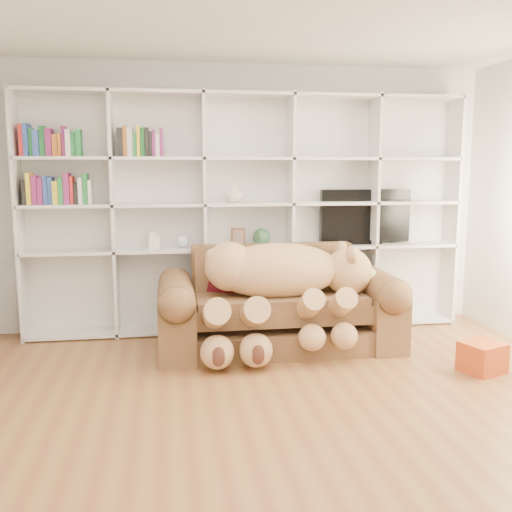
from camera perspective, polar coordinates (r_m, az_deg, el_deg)
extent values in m
plane|color=brown|center=(3.87, 4.25, -16.69)|extent=(5.00, 5.00, 0.00)
cube|color=silver|center=(5.96, -1.10, 5.84)|extent=(5.00, 0.02, 2.70)
cube|color=silver|center=(5.93, -1.05, 4.37)|extent=(4.40, 0.03, 2.40)
cube|color=silver|center=(5.88, -22.60, 3.65)|extent=(0.03, 0.35, 2.40)
cube|color=silver|center=(5.74, -14.02, 3.96)|extent=(0.03, 0.35, 2.40)
cube|color=silver|center=(5.73, -5.20, 4.18)|extent=(0.03, 0.35, 2.40)
cube|color=silver|center=(5.85, 3.45, 4.30)|extent=(0.03, 0.35, 2.40)
cube|color=silver|center=(6.10, 11.57, 4.32)|extent=(0.03, 0.35, 2.40)
cube|color=silver|center=(6.46, 18.92, 4.27)|extent=(0.03, 0.35, 2.40)
cube|color=silver|center=(5.98, -0.80, -6.99)|extent=(4.40, 0.35, 0.03)
cube|color=silver|center=(5.81, -0.82, 0.81)|extent=(4.40, 0.35, 0.03)
cube|color=silver|center=(5.77, -0.83, 5.24)|extent=(4.40, 0.35, 0.03)
cube|color=silver|center=(5.76, -0.84, 9.72)|extent=(4.40, 0.35, 0.03)
cube|color=silver|center=(5.80, -0.86, 15.85)|extent=(4.40, 0.35, 0.03)
cube|color=brown|center=(5.36, 2.30, -8.01)|extent=(2.10, 0.85, 0.22)
cube|color=brown|center=(5.25, 2.37, -4.62)|extent=(1.56, 0.70, 0.30)
cube|color=brown|center=(5.59, 1.59, -1.59)|extent=(1.56, 0.20, 0.55)
cube|color=brown|center=(5.22, -7.94, -6.67)|extent=(0.32, 0.95, 0.55)
cube|color=brown|center=(5.57, 11.90, -5.78)|extent=(0.32, 0.95, 0.55)
cylinder|color=brown|center=(5.15, -8.01, -3.72)|extent=(0.32, 0.90, 0.32)
cylinder|color=brown|center=(5.51, 11.99, -3.01)|extent=(0.32, 0.90, 0.32)
ellipsoid|color=tan|center=(5.16, 2.20, -1.46)|extent=(1.16, 0.56, 0.50)
sphere|color=tan|center=(5.08, -2.68, -1.05)|extent=(0.44, 0.44, 0.44)
sphere|color=tan|center=(5.33, 9.20, -1.56)|extent=(0.44, 0.44, 0.44)
sphere|color=beige|center=(5.40, 10.90, -2.13)|extent=(0.22, 0.22, 0.22)
sphere|color=#452318|center=(5.43, 11.75, -2.20)|extent=(0.07, 0.07, 0.07)
ellipsoid|color=tan|center=(5.15, 9.57, 0.10)|extent=(0.10, 0.17, 0.17)
ellipsoid|color=tan|center=(5.44, 8.54, 0.59)|extent=(0.10, 0.17, 0.17)
sphere|color=tan|center=(5.06, -4.27, -0.08)|extent=(0.15, 0.15, 0.15)
cylinder|color=tan|center=(4.95, 5.20, -5.15)|extent=(0.19, 0.53, 0.39)
cylinder|color=tan|center=(5.02, 8.32, -4.99)|extent=(0.19, 0.53, 0.39)
cylinder|color=tan|center=(4.83, -4.13, -5.98)|extent=(0.22, 0.62, 0.45)
cylinder|color=tan|center=(4.87, -0.34, -5.84)|extent=(0.22, 0.62, 0.45)
sphere|color=tan|center=(4.85, 5.65, -8.16)|extent=(0.23, 0.23, 0.23)
sphere|color=tan|center=(4.92, 8.85, -7.95)|extent=(0.23, 0.23, 0.23)
sphere|color=tan|center=(4.74, -3.92, -9.55)|extent=(0.28, 0.28, 0.28)
sphere|color=tan|center=(4.78, -0.03, -9.38)|extent=(0.28, 0.28, 0.28)
cube|color=#510E16|center=(5.34, -3.24, -1.95)|extent=(0.44, 0.35, 0.41)
cube|color=#B14017|center=(5.10, 21.69, -9.39)|extent=(0.39, 0.38, 0.25)
cube|color=black|center=(6.13, 10.84, 3.98)|extent=(0.97, 0.08, 0.55)
cube|color=black|center=(6.16, 10.77, 1.44)|extent=(0.32, 0.18, 0.04)
cube|color=brown|center=(5.79, -1.81, 1.91)|extent=(0.14, 0.07, 0.18)
sphere|color=#2A5333|center=(5.82, 0.56, 1.88)|extent=(0.18, 0.18, 0.18)
cylinder|color=silver|center=(5.75, -10.35, 1.59)|extent=(0.11, 0.11, 0.17)
cylinder|color=silver|center=(5.75, -9.95, 1.40)|extent=(0.10, 0.10, 0.13)
sphere|color=silver|center=(5.75, -7.32, 1.45)|extent=(0.12, 0.12, 0.12)
imported|color=beige|center=(5.74, -2.21, 6.28)|extent=(0.20, 0.20, 0.18)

